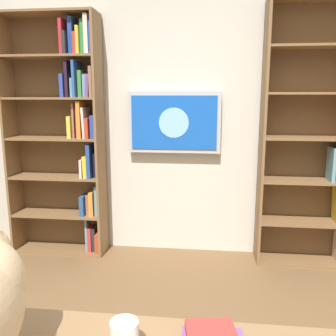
# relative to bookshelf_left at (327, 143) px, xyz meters

# --- Properties ---
(wall_back) EXTENTS (4.52, 0.06, 2.70)m
(wall_back) POSITION_rel_bookshelf_left_xyz_m (1.26, -0.17, 0.27)
(wall_back) COLOR beige
(wall_back) RESTS_ON ground
(bookshelf_left) EXTENTS (0.90, 0.28, 2.25)m
(bookshelf_left) POSITION_rel_bookshelf_left_xyz_m (0.00, 0.00, 0.00)
(bookshelf_left) COLOR brown
(bookshelf_left) RESTS_ON ground
(bookshelf_right) EXTENTS (0.87, 0.28, 2.18)m
(bookshelf_right) POSITION_rel_bookshelf_left_xyz_m (2.31, 0.00, 0.08)
(bookshelf_right) COLOR brown
(bookshelf_right) RESTS_ON ground
(wall_mounted_tv) EXTENTS (0.84, 0.07, 0.55)m
(wall_mounted_tv) POSITION_rel_bookshelf_left_xyz_m (1.32, -0.08, 0.16)
(wall_mounted_tv) COLOR #B7B7BC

